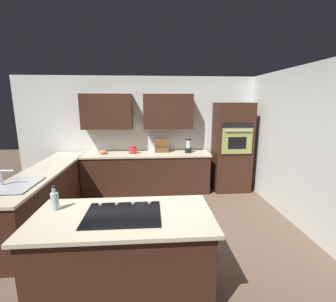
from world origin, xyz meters
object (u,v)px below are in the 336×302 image
Objects in this scene: sink_unit at (17,185)px; kettle at (133,150)px; spice_rack at (162,146)px; wall_oven at (232,147)px; mixing_bowl at (103,152)px; oil_bottle at (55,200)px; blender at (188,147)px; cooktop at (123,214)px.

sink_unit reaches higher than kettle.
spice_rack is at bearing -135.60° from sink_unit.
wall_oven is 2.90m from mixing_bowl.
oil_bottle is (2.86, 2.74, -0.00)m from wall_oven.
kettle is at bearing 6.33° from spice_rack.
blender reaches higher than kettle.
kettle is (0.11, -2.91, 0.08)m from cooktop.
wall_oven is at bearing 179.30° from blender.
blender is (1.00, -0.01, 0.02)m from wall_oven.
cooktop is 3.03m from spice_rack.
kettle is (-1.43, -1.96, 0.07)m from sink_unit.
kettle reaches higher than mixing_bowl.
wall_oven reaches higher than oil_bottle.
sink_unit is 2.43m from kettle.
mixing_bowl is at bearing -111.63° from sink_unit.
wall_oven is at bearing 179.76° from mixing_bowl.
spice_rack is at bearing -100.17° from cooktop.
oil_bottle is (0.73, -0.16, 0.10)m from cooktop.
sink_unit is at bearing 44.40° from spice_rack.
sink_unit is at bearing 27.95° from wall_oven.
oil_bottle reaches higher than mixing_bowl.
spice_rack is (-2.08, -2.04, 0.14)m from sink_unit.
cooktop is 2.44× the size of spice_rack.
oil_bottle is at bearing 55.85° from blender.
blender is (-1.14, -2.91, 0.13)m from cooktop.
kettle is 2.82m from oil_bottle.
blender is 3.32m from oil_bottle.
wall_oven is 6.48× the size of spice_rack.
cooktop is (-1.54, 0.95, -0.01)m from sink_unit.
blender is 1.25m from kettle.
blender is 1.81× the size of kettle.
oil_bottle reaches higher than cooktop.
sink_unit is 2.91m from spice_rack.
wall_oven is 11.45× the size of mixing_bowl.
mixing_bowl is 1.02× the size of kettle.
mixing_bowl is (1.90, 0.00, -0.09)m from blender.
sink_unit is 3.32m from blender.
sink_unit is at bearing -44.00° from oil_bottle.
mixing_bowl is at bearing -89.27° from oil_bottle.
wall_oven is at bearing -152.05° from sink_unit.
cooktop is 3.01m from mixing_bowl.
blender is at bearing -124.15° from oil_bottle.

